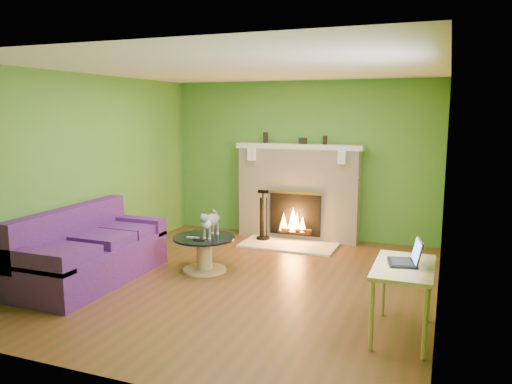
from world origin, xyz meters
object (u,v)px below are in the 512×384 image
at_px(desk, 404,274).
at_px(cat, 211,223).
at_px(coffee_table, 204,251).
at_px(sofa, 89,253).

relative_size(desk, cat, 1.62).
distance_m(coffee_table, cat, 0.39).
bearing_deg(cat, sofa, -149.02).
distance_m(sofa, coffee_table, 1.45).
xyz_separation_m(desk, cat, (-2.55, 1.12, 0.04)).
bearing_deg(desk, sofa, 176.74).
bearing_deg(sofa, desk, -3.26).
bearing_deg(coffee_table, desk, -22.06).
relative_size(sofa, desk, 2.18).
xyz_separation_m(sofa, coffee_table, (1.18, 0.85, -0.08)).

